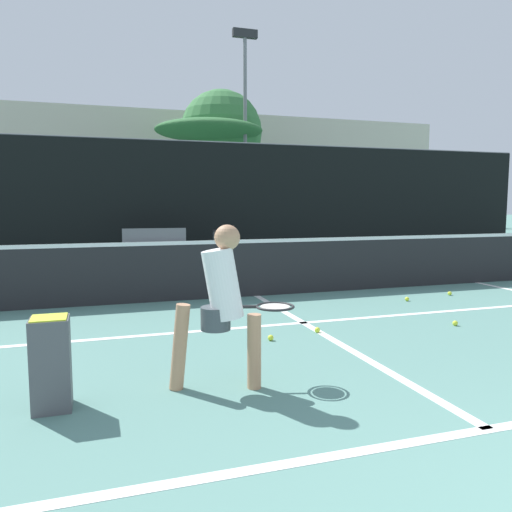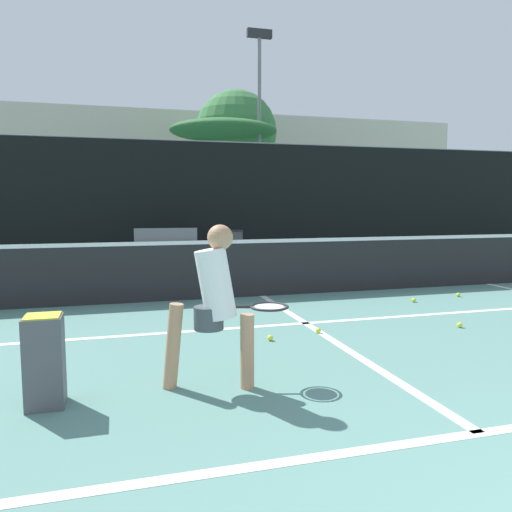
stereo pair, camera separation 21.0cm
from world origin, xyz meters
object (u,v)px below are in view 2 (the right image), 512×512
object	(u,v)px
player_practicing	(215,299)
ball_hopper	(44,359)
courtside_bench	(166,243)
trash_bin	(233,244)
parked_car	(123,227)

from	to	relation	value
player_practicing	ball_hopper	distance (m)	1.39
courtside_bench	trash_bin	bearing A→B (deg)	-1.30
ball_hopper	trash_bin	size ratio (longest dim) A/B	0.89
player_practicing	courtside_bench	distance (m)	9.59
ball_hopper	courtside_bench	world-z (taller)	courtside_bench
courtside_bench	trash_bin	xyz separation A→B (m)	(1.82, -0.17, -0.07)
ball_hopper	courtside_bench	distance (m)	9.78
ball_hopper	parked_car	distance (m)	15.13
ball_hopper	trash_bin	xyz separation A→B (m)	(3.68, 9.42, 0.03)
courtside_bench	parked_car	bearing A→B (deg)	104.98
courtside_bench	ball_hopper	bearing A→B (deg)	-96.81
ball_hopper	parked_car	world-z (taller)	parked_car
player_practicing	trash_bin	bearing A→B (deg)	91.68
parked_car	courtside_bench	bearing A→B (deg)	-79.18
courtside_bench	player_practicing	bearing A→B (deg)	-89.00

